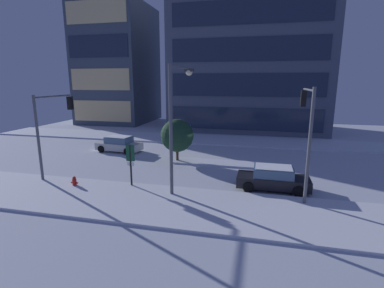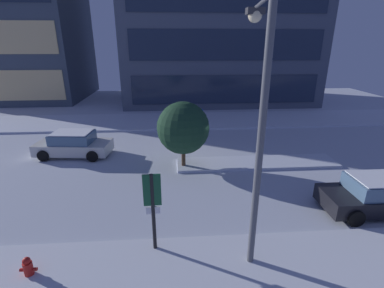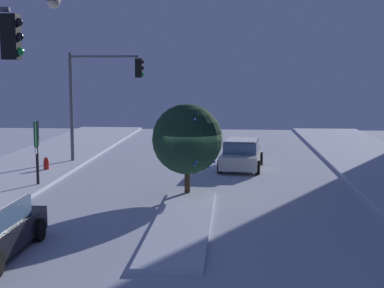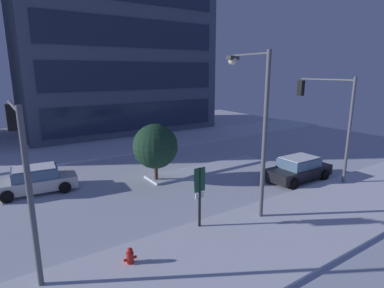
{
  "view_description": "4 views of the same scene",
  "coord_description": "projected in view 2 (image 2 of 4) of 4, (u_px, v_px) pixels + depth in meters",
  "views": [
    {
      "loc": [
        6.4,
        -23.16,
        6.75
      ],
      "look_at": [
        0.98,
        -0.13,
        1.54
      ],
      "focal_mm": 26.97,
      "sensor_mm": 36.0,
      "label": 1
    },
    {
      "loc": [
        -0.77,
        -14.36,
        6.48
      ],
      "look_at": [
        0.24,
        -0.46,
        1.37
      ],
      "focal_mm": 26.0,
      "sensor_mm": 36.0,
      "label": 2
    },
    {
      "loc": [
        21.34,
        1.31,
        4.88
      ],
      "look_at": [
        1.61,
        -0.11,
        2.32
      ],
      "focal_mm": 52.34,
      "sensor_mm": 36.0,
      "label": 3
    },
    {
      "loc": [
        -8.67,
        -17.15,
        6.82
      ],
      "look_at": [
        2.03,
        -1.09,
        2.25
      ],
      "focal_mm": 29.3,
      "sensor_mm": 36.0,
      "label": 4
    }
  ],
  "objects": [
    {
      "name": "car_far",
      "position": [
        74.0,
        144.0,
        16.7
      ],
      "size": [
        4.56,
        2.37,
        1.49
      ],
      "rotation": [
        0.0,
        0.0,
        3.04
      ],
      "color": "silver",
      "rests_on": "ground"
    },
    {
      "name": "ground",
      "position": [
        187.0,
        164.0,
        15.73
      ],
      "size": [
        52.0,
        52.0,
        0.0
      ],
      "primitive_type": "plane",
      "color": "silver"
    },
    {
      "name": "fire_hydrant",
      "position": [
        28.0,
        268.0,
        8.02
      ],
      "size": [
        0.48,
        0.26,
        0.73
      ],
      "color": "red",
      "rests_on": "ground"
    },
    {
      "name": "median_strip",
      "position": [
        257.0,
        163.0,
        15.74
      ],
      "size": [
        9.0,
        1.8,
        0.14
      ],
      "primitive_type": "cube",
      "color": "silver",
      "rests_on": "ground"
    },
    {
      "name": "curb_strip_far",
      "position": [
        181.0,
        121.0,
        24.17
      ],
      "size": [
        52.0,
        5.2,
        0.14
      ],
      "primitive_type": "cube",
      "color": "silver",
      "rests_on": "ground"
    },
    {
      "name": "street_lamp_arched",
      "position": [
        259.0,
        99.0,
        7.72
      ],
      "size": [
        0.78,
        3.09,
        7.66
      ],
      "rotation": [
        0.0,
        0.0,
        1.43
      ],
      "color": "#565960",
      "rests_on": "ground"
    },
    {
      "name": "parking_info_sign",
      "position": [
        153.0,
        204.0,
        8.56
      ],
      "size": [
        0.55,
        0.12,
        2.81
      ],
      "rotation": [
        0.0,
        0.0,
        1.62
      ],
      "color": "black",
      "rests_on": "ground"
    },
    {
      "name": "decorated_tree_median",
      "position": [
        183.0,
        128.0,
        14.53
      ],
      "size": [
        2.76,
        2.76,
        3.65
      ],
      "color": "#473323",
      "rests_on": "ground"
    },
    {
      "name": "car_near",
      "position": [
        379.0,
        195.0,
        11.14
      ],
      "size": [
        4.56,
        2.07,
        1.49
      ],
      "rotation": [
        0.0,
        0.0,
        -0.01
      ],
      "color": "black",
      "rests_on": "ground"
    },
    {
      "name": "office_tower_secondary",
      "position": [
        31.0,
        17.0,
        31.69
      ],
      "size": [
        10.36,
        11.94,
        18.46
      ],
      "color": "#424C5B",
      "rests_on": "ground"
    }
  ]
}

